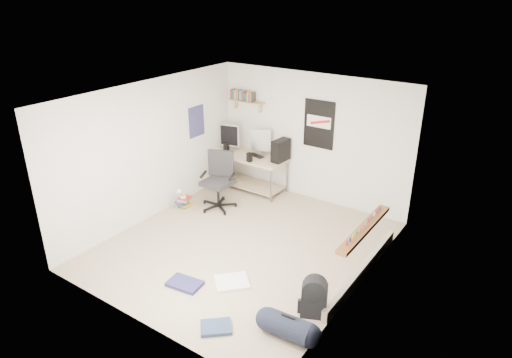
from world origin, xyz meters
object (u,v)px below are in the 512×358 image
Objects in this scene: office_chair at (218,184)px; backpack at (314,300)px; duffel_bag at (288,328)px; desk at (248,172)px; book_stack at (183,200)px.

backpack is at bearing -51.93° from office_chair.
office_chair is 1.86× the size of duffel_bag.
duffel_bag reaches higher than backpack.
backpack is 0.76× the size of duffel_bag.
office_chair is at bearing -101.03° from desk.
backpack is at bearing -20.18° from book_stack.
book_stack is (-0.55, -0.38, -0.34)m from office_chair.
desk is at bearing 70.89° from book_stack.
backpack reaches higher than book_stack.
backpack is 1.03× the size of book_stack.
backpack is 0.58m from duffel_bag.
desk reaches higher than book_stack.
office_chair is 3.40m from backpack.
office_chair reaches higher than duffel_bag.
office_chair is at bearing 138.24° from duffel_bag.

